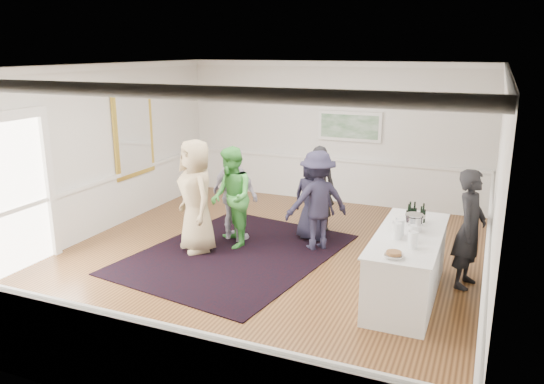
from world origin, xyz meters
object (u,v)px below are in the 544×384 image
at_px(guest_lilac, 235,195).
at_px(guest_dark_b, 319,189).
at_px(serving_table, 407,265).
at_px(bartender, 470,229).
at_px(ice_bucket, 414,223).
at_px(nut_bowl, 394,255).
at_px(guest_navy, 313,198).
at_px(guest_green, 231,197).
at_px(guest_tan, 196,196).
at_px(guest_dark_a, 317,201).

xyz_separation_m(guest_lilac, guest_dark_b, (1.24, 1.13, -0.04)).
bearing_deg(guest_dark_b, serving_table, 120.75).
distance_m(bartender, ice_bucket, 0.94).
height_order(serving_table, guest_lilac, guest_lilac).
distance_m(serving_table, ice_bucket, 0.61).
height_order(ice_bucket, nut_bowl, ice_bucket).
height_order(bartender, guest_navy, bartender).
relative_size(bartender, guest_lilac, 1.01).
height_order(bartender, guest_dark_b, bartender).
bearing_deg(guest_navy, guest_lilac, 31.91).
height_order(guest_green, nut_bowl, guest_green).
xyz_separation_m(guest_tan, guest_lilac, (0.39, 0.71, -0.11)).
bearing_deg(serving_table, guest_tan, 173.74).
bearing_deg(guest_lilac, guest_navy, -139.02).
relative_size(guest_lilac, guest_navy, 1.11).
distance_m(serving_table, nut_bowl, 1.09).
height_order(guest_tan, guest_dark_b, guest_tan).
bearing_deg(guest_dark_b, guest_navy, 84.96).
xyz_separation_m(guest_dark_a, guest_dark_b, (-0.27, 0.93, -0.04)).
bearing_deg(guest_dark_b, bartender, 139.85).
height_order(serving_table, guest_green, guest_green).
distance_m(guest_dark_a, guest_navy, 0.47).
xyz_separation_m(bartender, guest_green, (-4.00, 0.13, 0.01)).
relative_size(serving_table, ice_bucket, 9.03).
bearing_deg(guest_navy, guest_tan, 44.88).
bearing_deg(guest_lilac, guest_dark_b, -121.85).
xyz_separation_m(guest_dark_a, guest_navy, (-0.21, 0.42, -0.09)).
distance_m(guest_tan, ice_bucket, 3.72).
distance_m(serving_table, guest_tan, 3.74).
distance_m(ice_bucket, nut_bowl, 1.12).
distance_m(guest_lilac, guest_dark_a, 1.52).
bearing_deg(guest_green, serving_table, 36.07).
relative_size(guest_lilac, nut_bowl, 7.12).
bearing_deg(guest_navy, guest_dark_a, 123.83).
relative_size(serving_table, guest_green, 1.30).
bearing_deg(guest_dark_b, guest_lilac, 30.60).
bearing_deg(bartender, guest_green, 101.12).
xyz_separation_m(serving_table, guest_green, (-3.23, 0.85, 0.42)).
distance_m(guest_lilac, guest_navy, 1.44).
xyz_separation_m(guest_tan, guest_dark_a, (1.90, 0.91, -0.11)).
xyz_separation_m(guest_navy, ice_bucket, (2.03, -1.58, 0.27)).
height_order(guest_tan, guest_dark_a, guest_tan).
xyz_separation_m(guest_dark_b, ice_bucket, (2.09, -2.09, 0.22)).
xyz_separation_m(guest_green, guest_navy, (1.23, 0.88, -0.11)).
relative_size(ice_bucket, nut_bowl, 1.05).
relative_size(guest_dark_a, guest_dark_b, 1.05).
bearing_deg(guest_dark_a, guest_tan, -14.04).
distance_m(bartender, guest_tan, 4.46).
distance_m(guest_tan, guest_dark_b, 2.46).
distance_m(bartender, guest_dark_b, 3.21).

